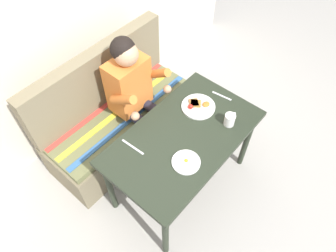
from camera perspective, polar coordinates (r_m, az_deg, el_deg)
The scene contains 10 objects.
ground_plane at distance 2.94m, azimuth 2.26°, elevation -10.19°, with size 8.00×8.00×0.00m, color #9F9C95.
back_wall at distance 2.68m, azimuth -19.72°, elevation 20.33°, with size 4.40×0.10×2.60m, color beige.
table at distance 2.38m, azimuth 2.74°, elevation -2.92°, with size 1.20×0.70×0.73m.
couch at distance 2.97m, azimuth -9.03°, elevation 1.48°, with size 1.44×0.56×1.00m.
person at distance 2.61m, azimuth -6.03°, elevation 6.48°, with size 0.45×0.61×1.21m.
plate_breakfast at distance 2.49m, azimuth 5.41°, elevation 3.62°, with size 0.27×0.27×0.05m.
plate_eggs at distance 2.18m, azimuth 3.28°, elevation -6.53°, with size 0.20×0.20×0.04m.
coffee_mug at distance 2.38m, azimuth 11.11°, elevation 1.19°, with size 0.12×0.08×0.10m.
fork at distance 2.60m, azimuth 9.70°, elevation 5.38°, with size 0.01×0.17×0.01m, color silver.
knife at distance 2.27m, azimuth -6.40°, elevation -3.78°, with size 0.01×0.20×0.01m, color silver.
Camera 1 is at (-1.11, -0.80, 2.60)m, focal length 33.72 mm.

